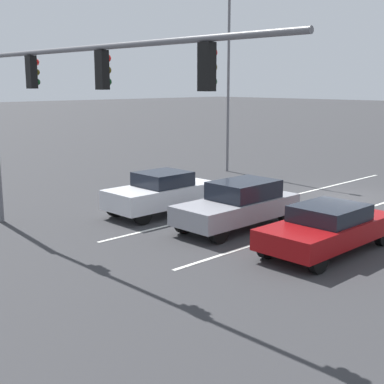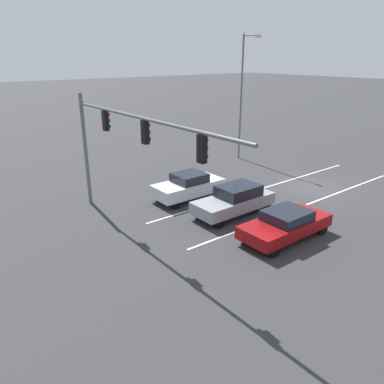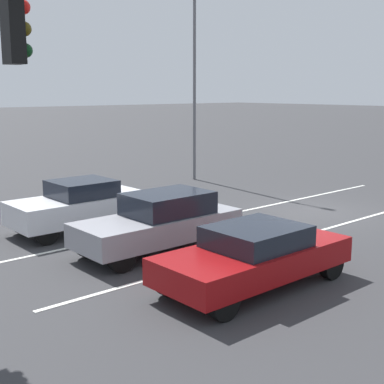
{
  "view_description": "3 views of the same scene",
  "coord_description": "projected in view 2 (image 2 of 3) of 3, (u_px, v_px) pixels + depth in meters",
  "views": [
    {
      "loc": [
        -11.48,
        20.1,
        4.75
      ],
      "look_at": [
        -0.24,
        9.29,
        1.56
      ],
      "focal_mm": 50.0,
      "sensor_mm": 36.0,
      "label": 1
    },
    {
      "loc": [
        -13.22,
        20.08,
        7.98
      ],
      "look_at": [
        0.95,
        9.03,
        1.39
      ],
      "focal_mm": 35.0,
      "sensor_mm": 36.0,
      "label": 2
    },
    {
      "loc": [
        -11.07,
        15.46,
        4.24
      ],
      "look_at": [
        -0.05,
        5.85,
        1.45
      ],
      "focal_mm": 50.0,
      "sensor_mm": 36.0,
      "label": 3
    }
  ],
  "objects": [
    {
      "name": "car_gray_midlane_front",
      "position": [
        235.0,
        200.0,
        19.72
      ],
      "size": [
        1.79,
        4.57,
        1.56
      ],
      "color": "gray",
      "rests_on": "ground_plane"
    },
    {
      "name": "lane_stripe_left_divider",
      "position": [
        308.0,
        204.0,
        21.31
      ],
      "size": [
        0.12,
        17.38,
        0.01
      ],
      "primitive_type": "cube",
      "color": "silver",
      "rests_on": "ground_plane"
    },
    {
      "name": "car_silver_rightlane_front",
      "position": [
        189.0,
        186.0,
        21.86
      ],
      "size": [
        1.84,
        4.23,
        1.55
      ],
      "color": "silver",
      "rests_on": "ground_plane"
    },
    {
      "name": "street_lamp_right_shoulder",
      "position": [
        243.0,
        91.0,
        28.91
      ],
      "size": [
        1.73,
        0.24,
        9.5
      ],
      "color": "slate",
      "rests_on": "ground_plane"
    },
    {
      "name": "car_maroon_leftlane_front",
      "position": [
        286.0,
        224.0,
        17.12
      ],
      "size": [
        1.9,
        4.6,
        1.36
      ],
      "color": "maroon",
      "rests_on": "ground_plane"
    },
    {
      "name": "ground_plane",
      "position": [
        311.0,
        187.0,
        24.13
      ],
      "size": [
        240.0,
        240.0,
        0.0
      ],
      "primitive_type": "plane",
      "color": "#333335"
    },
    {
      "name": "lane_stripe_center_divider",
      "position": [
        263.0,
        188.0,
        23.84
      ],
      "size": [
        0.12,
        17.38,
        0.01
      ],
      "primitive_type": "cube",
      "color": "silver",
      "rests_on": "ground_plane"
    },
    {
      "name": "traffic_signal_gantry",
      "position": [
        121.0,
        135.0,
        16.8
      ],
      "size": [
        12.53,
        0.37,
        6.15
      ],
      "color": "slate",
      "rests_on": "ground_plane"
    }
  ]
}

